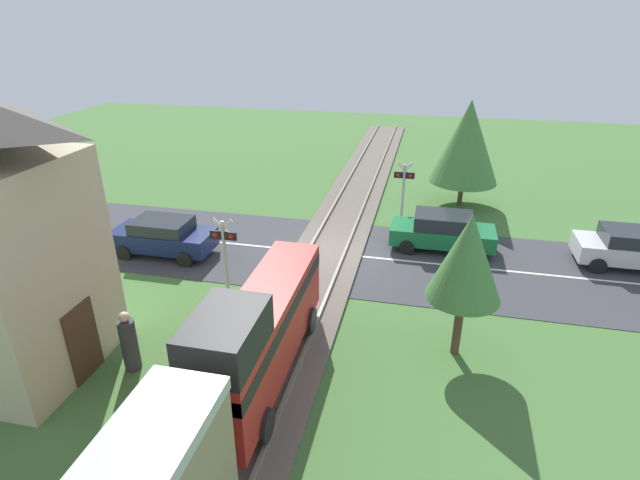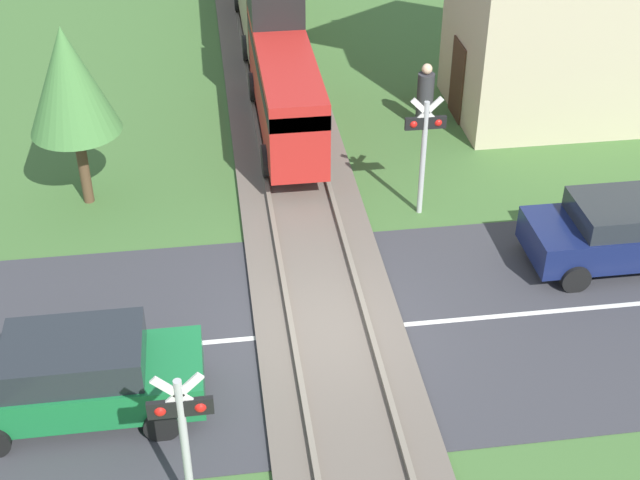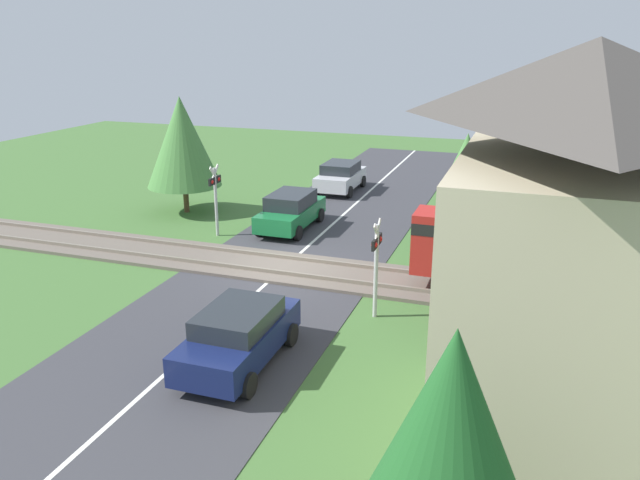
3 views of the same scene
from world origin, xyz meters
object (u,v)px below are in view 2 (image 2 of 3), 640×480
(pedestrian_by_station, at_px, (425,98))
(crossing_signal_west_approach, at_px, (183,429))
(car_far_side, at_px, (624,230))
(crossing_signal_east_approach, at_px, (424,140))
(car_near_crossing, at_px, (78,375))

(pedestrian_by_station, bearing_deg, crossing_signal_west_approach, -117.96)
(car_far_side, distance_m, pedestrian_by_station, 7.08)
(crossing_signal_east_approach, xyz_separation_m, pedestrian_by_station, (1.07, 4.13, -1.03))
(car_near_crossing, xyz_separation_m, pedestrian_by_station, (8.11, 9.46, 0.02))
(car_near_crossing, relative_size, car_far_side, 1.04)
(crossing_signal_west_approach, xyz_separation_m, crossing_signal_east_approach, (5.26, 7.79, 0.00))
(crossing_signal_west_approach, relative_size, crossing_signal_east_approach, 1.00)
(crossing_signal_west_approach, distance_m, pedestrian_by_station, 13.53)
(crossing_signal_east_approach, bearing_deg, pedestrian_by_station, 75.49)
(car_near_crossing, height_order, crossing_signal_west_approach, crossing_signal_west_approach)
(car_near_crossing, xyz_separation_m, crossing_signal_west_approach, (1.79, -2.46, 1.05))
(car_near_crossing, xyz_separation_m, crossing_signal_east_approach, (7.04, 5.34, 1.05))
(crossing_signal_east_approach, bearing_deg, car_far_side, -33.74)
(pedestrian_by_station, bearing_deg, car_far_side, -68.40)
(pedestrian_by_station, bearing_deg, car_near_crossing, -130.60)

